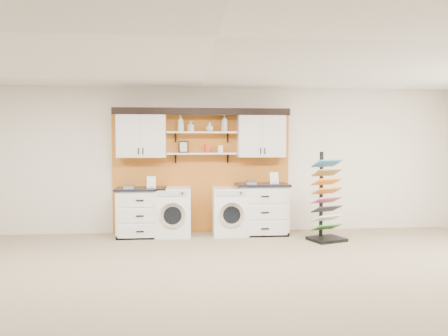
{
  "coord_description": "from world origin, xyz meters",
  "views": [
    {
      "loc": [
        -0.34,
        -4.47,
        1.72
      ],
      "look_at": [
        0.28,
        2.3,
        1.34
      ],
      "focal_mm": 35.0,
      "sensor_mm": 36.0,
      "label": 1
    }
  ],
  "objects": [
    {
      "name": "soap_bottle_c",
      "position": [
        0.14,
        3.8,
        2.03
      ],
      "size": [
        0.14,
        0.14,
        0.18
      ],
      "primitive_type": "imported",
      "rotation": [
        0.0,
        0.0,
        1.6
      ],
      "color": "silver",
      "rests_on": "shelf_upper"
    },
    {
      "name": "accent_panel",
      "position": [
        0.0,
        3.96,
        1.2
      ],
      "size": [
        3.4,
        0.07,
        2.4
      ],
      "primitive_type": "cube",
      "color": "#BC6720",
      "rests_on": "wall_back"
    },
    {
      "name": "soap_bottle_a",
      "position": [
        -0.4,
        3.8,
        2.1
      ],
      "size": [
        0.17,
        0.17,
        0.31
      ],
      "primitive_type": "imported",
      "rotation": [
        0.0,
        0.0,
        -0.78
      ],
      "color": "silver",
      "rests_on": "shelf_upper"
    },
    {
      "name": "sample_rack",
      "position": [
        2.16,
        3.0,
        0.51
      ],
      "size": [
        0.7,
        0.64,
        1.57
      ],
      "rotation": [
        0.0,
        0.0,
        0.34
      ],
      "color": "black",
      "rests_on": "floor"
    },
    {
      "name": "soap_bottle_d",
      "position": [
        0.43,
        3.8,
        2.1
      ],
      "size": [
        0.17,
        0.17,
        0.32
      ],
      "primitive_type": "imported",
      "rotation": [
        0.0,
        0.0,
        -0.73
      ],
      "color": "silver",
      "rests_on": "shelf_upper"
    },
    {
      "name": "upper_cabinet_right",
      "position": [
        1.13,
        3.79,
        1.88
      ],
      "size": [
        0.9,
        0.35,
        0.84
      ],
      "color": "white",
      "rests_on": "wall_back"
    },
    {
      "name": "canister_red",
      "position": [
        0.1,
        3.8,
        1.62
      ],
      "size": [
        0.11,
        0.11,
        0.16
      ],
      "primitive_type": "cylinder",
      "color": "red",
      "rests_on": "shelf_lower"
    },
    {
      "name": "floor",
      "position": [
        0.0,
        0.0,
        0.0
      ],
      "size": [
        10.0,
        10.0,
        0.0
      ],
      "primitive_type": "plane",
      "color": "gray",
      "rests_on": "ground"
    },
    {
      "name": "wall_back",
      "position": [
        0.0,
        4.0,
        1.4
      ],
      "size": [
        10.0,
        0.0,
        10.0
      ],
      "primitive_type": "plane",
      "rotation": [
        1.57,
        0.0,
        0.0
      ],
      "color": "silver",
      "rests_on": "floor"
    },
    {
      "name": "crown_molding",
      "position": [
        0.0,
        3.81,
        2.33
      ],
      "size": [
        3.3,
        0.41,
        0.13
      ],
      "color": "black",
      "rests_on": "wall_back"
    },
    {
      "name": "upper_cabinet_left",
      "position": [
        -1.13,
        3.79,
        1.88
      ],
      "size": [
        0.9,
        0.35,
        0.84
      ],
      "color": "white",
      "rests_on": "wall_back"
    },
    {
      "name": "shelf_lower",
      "position": [
        0.0,
        3.8,
        1.53
      ],
      "size": [
        1.32,
        0.28,
        0.03
      ],
      "primitive_type": "cube",
      "color": "white",
      "rests_on": "wall_back"
    },
    {
      "name": "washer",
      "position": [
        -0.55,
        3.64,
        0.45
      ],
      "size": [
        0.65,
        0.71,
        0.9
      ],
      "color": "white",
      "rests_on": "floor"
    },
    {
      "name": "picture_frame",
      "position": [
        -0.35,
        3.85,
        1.66
      ],
      "size": [
        0.18,
        0.02,
        0.22
      ],
      "color": "black",
      "rests_on": "shelf_lower"
    },
    {
      "name": "dryer",
      "position": [
        0.51,
        3.64,
        0.45
      ],
      "size": [
        0.64,
        0.71,
        0.89
      ],
      "color": "white",
      "rests_on": "floor"
    },
    {
      "name": "ceiling",
      "position": [
        0.0,
        0.0,
        2.8
      ],
      "size": [
        10.0,
        10.0,
        0.0
      ],
      "primitive_type": "plane",
      "rotation": [
        3.14,
        0.0,
        0.0
      ],
      "color": "white",
      "rests_on": "wall_back"
    },
    {
      "name": "canister_cream",
      "position": [
        0.35,
        3.8,
        1.61
      ],
      "size": [
        0.1,
        0.1,
        0.14
      ],
      "primitive_type": "cylinder",
      "color": "silver",
      "rests_on": "shelf_lower"
    },
    {
      "name": "base_cabinet_right",
      "position": [
        1.13,
        3.64,
        0.48
      ],
      "size": [
        0.98,
        0.66,
        0.96
      ],
      "color": "white",
      "rests_on": "floor"
    },
    {
      "name": "soap_bottle_b",
      "position": [
        -0.21,
        3.8,
        2.04
      ],
      "size": [
        0.12,
        0.12,
        0.19
      ],
      "primitive_type": "imported",
      "rotation": [
        0.0,
        0.0,
        2.15
      ],
      "color": "silver",
      "rests_on": "shelf_upper"
    },
    {
      "name": "base_cabinet_left",
      "position": [
        -1.13,
        3.64,
        0.45
      ],
      "size": [
        0.92,
        0.66,
        0.91
      ],
      "color": "white",
      "rests_on": "floor"
    },
    {
      "name": "shelf_upper",
      "position": [
        0.0,
        3.8,
        1.93
      ],
      "size": [
        1.32,
        0.28,
        0.03
      ],
      "primitive_type": "cube",
      "color": "white",
      "rests_on": "wall_back"
    }
  ]
}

